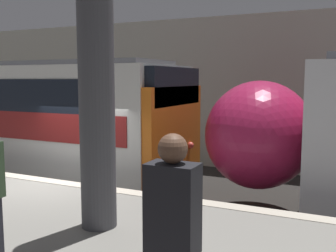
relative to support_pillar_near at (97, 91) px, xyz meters
name	(u,v)px	position (x,y,z in m)	size (l,w,h in m)	color
ground_plane	(51,228)	(-2.50, 1.77, -3.00)	(120.00, 120.00, 0.00)	#282623
station_rear_barrier	(182,93)	(-2.50, 8.89, -0.34)	(50.00, 0.15, 5.32)	#B2AD9E
support_pillar_near	(97,91)	(0.00, 0.00, 0.00)	(0.50, 0.50, 3.85)	#47474C
person_walking	(173,239)	(2.02, -1.91, -1.03)	(0.38, 0.24, 1.69)	#2D2D38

